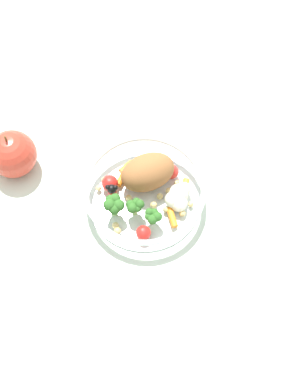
{
  "coord_description": "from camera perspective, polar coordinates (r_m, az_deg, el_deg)",
  "views": [
    {
      "loc": [
        -0.33,
        -0.17,
        0.73
      ],
      "look_at": [
        -0.01,
        0.0,
        0.02
      ],
      "focal_mm": 45.55,
      "sensor_mm": 36.0,
      "label": 1
    }
  ],
  "objects": [
    {
      "name": "food_container",
      "position": [
        0.79,
        0.29,
        0.48
      ],
      "size": [
        0.2,
        0.2,
        0.07
      ],
      "color": "white",
      "rests_on": "ground_plane"
    },
    {
      "name": "ground_plane",
      "position": [
        0.82,
        0.4,
        -0.25
      ],
      "size": [
        2.4,
        2.4,
        0.0
      ],
      "primitive_type": "plane",
      "color": "silver"
    },
    {
      "name": "loose_apple",
      "position": [
        0.84,
        -15.13,
        4.31
      ],
      "size": [
        0.08,
        0.08,
        0.09
      ],
      "color": "#BC3828",
      "rests_on": "ground_plane"
    }
  ]
}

